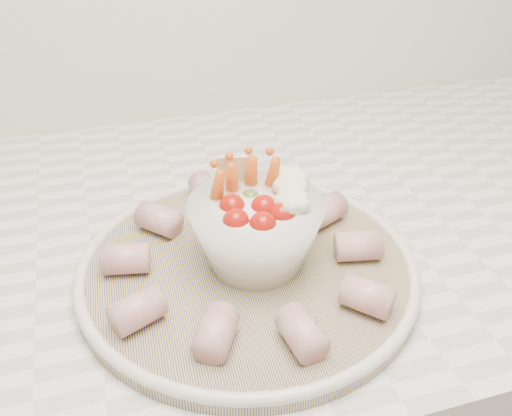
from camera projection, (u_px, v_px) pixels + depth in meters
name	position (u px, v px, depth m)	size (l,w,h in m)	color
serving_platter	(248.00, 267.00, 0.58)	(0.36, 0.36, 0.02)	navy
veggie_bowl	(257.00, 228.00, 0.56)	(0.13, 0.13, 0.11)	white
cured_meat_rolls	(247.00, 252.00, 0.57)	(0.28, 0.29, 0.03)	#AD4F5A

